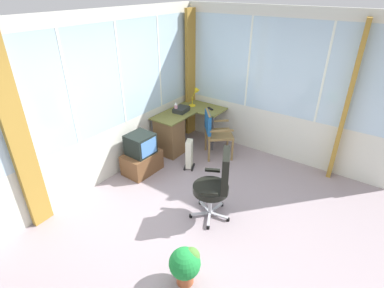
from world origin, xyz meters
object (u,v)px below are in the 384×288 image
Objects in this scene: desk at (172,133)px; tv_on_stand at (141,156)px; desk_lamp at (196,94)px; space_heater at (189,154)px; wooden_armchair at (213,129)px; spray_bottle at (176,108)px; tv_remote at (210,109)px; paper_tray at (181,110)px; office_chair at (217,182)px; potted_plant at (186,264)px.

desk is 0.87m from tv_on_stand.
desk_lamp reaches higher than space_heater.
tv_on_stand is at bearing 149.23° from wooden_armchair.
tv_remote is at bearing -39.43° from spray_bottle.
spray_bottle is 1.20m from tv_on_stand.
tv_on_stand is 1.33× the size of space_heater.
paper_tray is (0.10, -0.05, -0.06)m from spray_bottle.
desk is 3.49× the size of desk_lamp.
office_chair is 1.92× the size of space_heater.
tv_remote is 0.21× the size of tv_on_stand.
paper_tray is at bearing 37.94° from potted_plant.
potted_plant is (-2.43, -2.03, -0.57)m from spray_bottle.
tv_remote is at bearing -92.54° from desk_lamp.
wooden_armchair reaches higher than paper_tray.
space_heater reaches higher than potted_plant.
desk_lamp reaches higher than tv_on_stand.
paper_tray is 3.25m from potted_plant.
tv_remote is at bearing -27.70° from desk.
office_chair reaches higher than spray_bottle.
desk reaches higher than potted_plant.
desk is 2.80× the size of potted_plant.
spray_bottle is at bearing 151.10° from paper_tray.
office_chair is (-1.10, -1.68, 0.18)m from desk.
desk_lamp is 0.42× the size of wooden_armchair.
office_chair is (-1.43, -0.96, 0.02)m from wooden_armchair.
space_heater is (-0.48, -0.67, -0.57)m from spray_bottle.
paper_tray is 0.41× the size of tv_on_stand.
tv_on_stand is at bearing -167.80° from tv_remote.
potted_plant is at bearing -142.06° from paper_tray.
office_chair is (-1.31, -1.73, -0.26)m from spray_bottle.
desk_lamp is at bearing -3.55° from desk.
tv_remote reaches higher than desk.
spray_bottle is (0.21, 0.05, 0.44)m from desk.
tv_remote is at bearing 12.26° from space_heater.
tv_on_stand reaches higher than potted_plant.
spray_bottle reaches higher than space_heater.
potted_plant is (-2.97, -1.58, -0.47)m from tv_remote.
space_heater is at bearing -44.93° from tv_on_stand.
paper_tray is at bearing 46.69° from space_heater.
tv_remote reaches higher than space_heater.
office_chair reaches higher than tv_remote.
spray_bottle reaches higher than tv_remote.
spray_bottle is 0.72× the size of paper_tray.
spray_bottle is 1.00m from space_heater.
desk_lamp reaches higher than office_chair.
wooden_armchair reaches higher than tv_remote.
desk is 0.68m from space_heater.
potted_plant is at bearing -124.64° from tv_on_stand.
potted_plant is at bearing -138.27° from desk.
tv_on_stand is at bearing -178.73° from desk.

